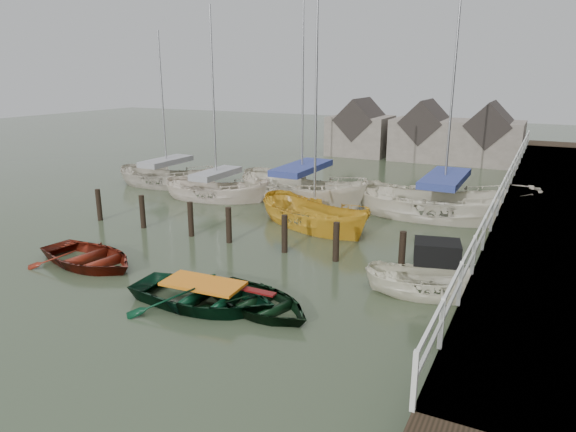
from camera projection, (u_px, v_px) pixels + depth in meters
The scene contains 13 objects.
ground at pixel (209, 274), 16.66m from camera, with size 120.00×120.00×0.00m, color #333C26.
pier at pixel (543, 215), 20.90m from camera, with size 3.04×32.00×2.70m.
mooring_pilings at pixel (231, 230), 19.58m from camera, with size 13.72×0.22×1.80m.
far_sheds at pixel (422, 134), 38.08m from camera, with size 14.00×4.08×4.39m.
rowboat_red at pixel (90, 265), 17.47m from camera, with size 2.91×4.08×0.84m, color #60190D.
rowboat_green at pixel (204, 305), 14.47m from camera, with size 3.12×4.37×0.90m, color black.
rowboat_dkgreen at pixel (259, 309), 14.19m from camera, with size 2.54×3.55×0.74m, color black.
motorboat at pixel (433, 292), 15.08m from camera, with size 4.21×2.38×2.38m.
sailboat_a at pixel (217, 198), 26.43m from camera, with size 6.05×3.11×10.50m.
sailboat_b at pixel (302, 201), 25.82m from camera, with size 8.21×4.71×12.04m.
sailboat_c at pixel (314, 226), 21.82m from camera, with size 6.53×4.61×10.17m.
sailboat_d at pixel (442, 216), 23.13m from camera, with size 8.16×3.73×13.67m.
sailboat_e at pixel (168, 185), 29.45m from camera, with size 6.40×2.89×9.66m.
Camera 1 is at (9.32, -12.66, 6.35)m, focal length 32.00 mm.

